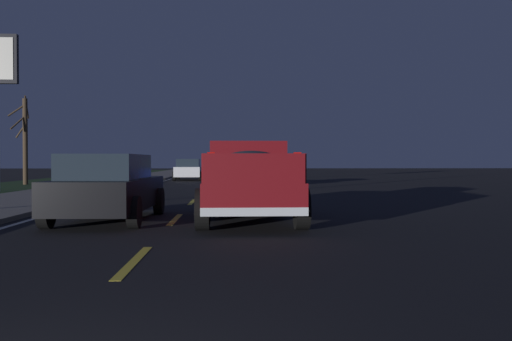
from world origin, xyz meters
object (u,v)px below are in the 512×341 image
bare_tree_far (25,139)px  sedan_black (108,187)px  pickup_truck (249,178)px  sedan_white (189,169)px  sedan_blue (242,172)px

bare_tree_far → sedan_black: bearing=-154.2°
pickup_truck → bare_tree_far: 23.12m
sedan_black → bare_tree_far: bare_tree_far is taller
sedan_white → bare_tree_far: 11.40m
pickup_truck → sedan_black: size_ratio=1.22×
bare_tree_far → sedan_white: bearing=-54.1°
sedan_black → sedan_white: bearing=0.6°
pickup_truck → bare_tree_far: bearing=33.3°
pickup_truck → sedan_blue: pickup_truck is taller
sedan_white → bare_tree_far: size_ratio=0.84×
sedan_white → bare_tree_far: bearing=125.9°
sedan_white → sedan_blue: size_ratio=1.01×
sedan_blue → bare_tree_far: bare_tree_far is taller
sedan_black → sedan_blue: same height
pickup_truck → sedan_white: 26.11m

